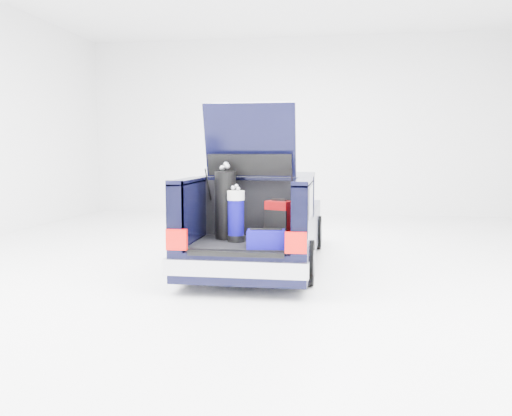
% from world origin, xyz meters
% --- Properties ---
extents(ground, '(14.00, 14.00, 0.00)m').
position_xyz_m(ground, '(0.00, 0.00, 0.00)').
color(ground, white).
rests_on(ground, ground).
extents(car, '(1.87, 4.65, 2.47)m').
position_xyz_m(car, '(-0.00, 0.11, 0.67)').
color(car, black).
rests_on(car, ground).
extents(red_suitcase, '(0.40, 0.35, 0.56)m').
position_xyz_m(red_suitcase, '(0.43, -1.26, 0.87)').
color(red_suitcase, '#690305').
rests_on(red_suitcase, car).
extents(black_golf_bag, '(0.35, 0.38, 1.05)m').
position_xyz_m(black_golf_bag, '(-0.30, -1.28, 1.08)').
color(black_golf_bag, black).
rests_on(black_golf_bag, car).
extents(blue_golf_bag, '(0.23, 0.23, 0.77)m').
position_xyz_m(blue_golf_bag, '(-0.12, -1.49, 0.95)').
color(blue_golf_bag, black).
rests_on(blue_golf_bag, car).
extents(blue_duffel, '(0.49, 0.35, 0.25)m').
position_xyz_m(blue_duffel, '(0.34, -1.90, 0.71)').
color(blue_duffel, '#0A0468').
rests_on(blue_duffel, car).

